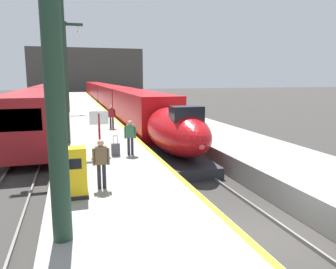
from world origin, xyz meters
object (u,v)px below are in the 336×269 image
at_px(station_column_mid, 61,37).
at_px(passenger_mid_platform, 101,160).
at_px(passenger_near_edge, 130,135).
at_px(station_column_far, 65,59).
at_px(passenger_far_waiting, 112,115).
at_px(ticket_machine_yellow, 75,175).
at_px(highspeed_train_main, 109,96).
at_px(departure_info_board, 99,124).
at_px(rolling_suitcase, 116,149).
at_px(regional_train_adjacent, 44,104).

distance_m(station_column_mid, passenger_mid_platform, 10.05).
bearing_deg(passenger_near_edge, station_column_far, 97.61).
xyz_separation_m(passenger_far_waiting, ticket_machine_yellow, (-2.82, -13.96, -0.25)).
distance_m(station_column_far, ticket_machine_yellow, 28.19).
distance_m(highspeed_train_main, passenger_mid_platform, 40.02).
height_order(station_column_far, ticket_machine_yellow, station_column_far).
xyz_separation_m(station_column_far, passenger_far_waiting, (3.17, -13.78, -4.73)).
distance_m(station_column_mid, station_column_far, 18.45).
relative_size(station_column_far, departure_info_board, 4.51).
bearing_deg(station_column_far, rolling_suitcase, -84.18).
bearing_deg(passenger_mid_platform, ticket_machine_yellow, -144.34).
distance_m(highspeed_train_main, station_column_far, 14.74).
xyz_separation_m(regional_train_adjacent, station_column_far, (2.20, 2.83, 4.64)).
xyz_separation_m(station_column_far, departure_info_board, (1.60, -21.97, -4.21)).
bearing_deg(ticket_machine_yellow, highspeed_train_main, 82.17).
bearing_deg(station_column_mid, highspeed_train_main, 79.25).
xyz_separation_m(highspeed_train_main, regional_train_adjacent, (-8.10, -15.46, 0.16)).
bearing_deg(rolling_suitcase, station_column_far, 95.82).
distance_m(passenger_near_edge, passenger_far_waiting, 8.75).
relative_size(passenger_mid_platform, rolling_suitcase, 1.72).
xyz_separation_m(passenger_mid_platform, rolling_suitcase, (1.08, 4.65, -0.69)).
bearing_deg(regional_train_adjacent, station_column_mid, -81.98).
bearing_deg(station_column_mid, departure_info_board, -65.57).
distance_m(station_column_mid, ticket_machine_yellow, 10.64).
height_order(station_column_mid, passenger_mid_platform, station_column_mid).
bearing_deg(highspeed_train_main, ticket_machine_yellow, -97.83).
xyz_separation_m(highspeed_train_main, passenger_near_edge, (-2.89, -35.15, 0.07)).
distance_m(station_column_far, passenger_far_waiting, 14.91).
bearing_deg(rolling_suitcase, passenger_far_waiting, 84.23).
bearing_deg(rolling_suitcase, highspeed_train_main, 84.13).
bearing_deg(regional_train_adjacent, rolling_suitcase, -77.12).
bearing_deg(highspeed_train_main, regional_train_adjacent, -117.66).
distance_m(passenger_near_edge, rolling_suitcase, 0.99).
relative_size(station_column_far, passenger_near_edge, 5.65).
bearing_deg(station_column_far, ticket_machine_yellow, -89.28).
bearing_deg(passenger_near_edge, passenger_mid_platform, -111.37).
xyz_separation_m(ticket_machine_yellow, departure_info_board, (1.25, 5.78, 0.77)).
relative_size(rolling_suitcase, departure_info_board, 0.46).
distance_m(highspeed_train_main, station_column_mid, 32.02).
bearing_deg(passenger_far_waiting, station_column_far, 102.96).
height_order(station_column_far, passenger_near_edge, station_column_far).
height_order(passenger_near_edge, passenger_far_waiting, same).
xyz_separation_m(station_column_mid, ticket_machine_yellow, (0.35, -9.29, -5.18)).
relative_size(station_column_mid, passenger_far_waiting, 5.87).
height_order(passenger_near_edge, departure_info_board, departure_info_board).
distance_m(passenger_mid_platform, passenger_far_waiting, 13.49).
relative_size(regional_train_adjacent, ticket_machine_yellow, 22.87).
height_order(highspeed_train_main, rolling_suitcase, highspeed_train_main).
distance_m(highspeed_train_main, passenger_far_waiting, 26.54).
distance_m(regional_train_adjacent, rolling_suitcase, 20.17).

